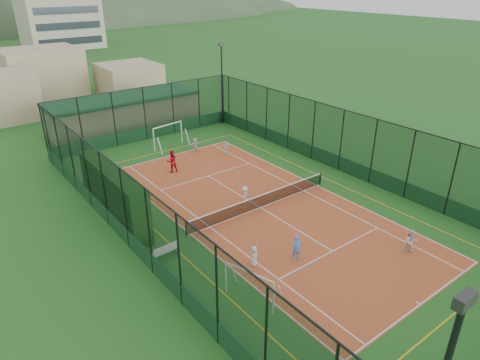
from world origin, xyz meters
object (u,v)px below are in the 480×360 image
at_px(child_near_mid, 297,248).
at_px(coach, 172,161).
at_px(child_far_right, 226,148).
at_px(futsal_goal_far, 168,136).
at_px(child_near_right, 411,242).
at_px(child_near_left, 254,256).
at_px(child_far_left, 245,195).
at_px(floodlight_ne, 222,85).
at_px(clubhouse, 124,111).
at_px(white_bench, 165,250).
at_px(child_far_back, 195,145).
at_px(futsal_goal_near, 249,288).

xyz_separation_m(child_near_mid, coach, (0.36, 14.47, 0.15)).
relative_size(child_near_mid, child_far_right, 1.23).
xyz_separation_m(futsal_goal_far, child_near_right, (2.65, -23.03, -0.30)).
xyz_separation_m(child_near_mid, child_near_right, (5.49, -3.43, -0.02)).
relative_size(futsal_goal_far, child_near_left, 2.72).
height_order(child_near_mid, child_far_right, child_near_mid).
height_order(child_far_left, coach, coach).
height_order(floodlight_ne, futsal_goal_far, floodlight_ne).
distance_m(clubhouse, white_bench, 24.43).
bearing_deg(clubhouse, child_near_mid, -94.51).
relative_size(white_bench, child_far_right, 1.31).
relative_size(floodlight_ne, child_far_right, 6.66).
bearing_deg(child_far_back, futsal_goal_far, -64.54).
height_order(clubhouse, futsal_goal_near, clubhouse).
relative_size(floodlight_ne, child_near_mid, 5.43).
distance_m(child_far_left, child_far_right, 8.99).
distance_m(futsal_goal_near, child_near_left, 2.95).
bearing_deg(futsal_goal_far, child_far_back, -71.53).
xyz_separation_m(clubhouse, white_bench, (-7.80, -23.13, -1.12)).
bearing_deg(floodlight_ne, child_far_left, -120.40).
bearing_deg(floodlight_ne, child_far_right, -123.36).
bearing_deg(child_near_right, futsal_goal_far, 131.24).
bearing_deg(floodlight_ne, clubhouse, 147.88).
relative_size(clubhouse, child_near_mid, 10.01).
bearing_deg(white_bench, child_far_back, 49.49).
bearing_deg(child_far_back, coach, 32.33).
xyz_separation_m(white_bench, child_near_mid, (5.62, -4.55, 0.31)).
relative_size(child_near_right, child_far_right, 1.19).
distance_m(child_near_mid, child_far_right, 15.98).
distance_m(clubhouse, futsal_goal_far, 8.13).
bearing_deg(child_near_right, white_bench, 178.99).
bearing_deg(white_bench, child_near_right, -38.27).
distance_m(child_near_left, child_near_right, 8.86).
bearing_deg(child_near_mid, child_near_right, -26.00).
bearing_deg(floodlight_ne, white_bench, -132.77).
height_order(futsal_goal_near, child_near_left, futsal_goal_near).
height_order(white_bench, child_far_right, child_far_right).
height_order(white_bench, child_far_left, child_far_left).
height_order(floodlight_ne, child_far_left, floodlight_ne).
bearing_deg(child_far_back, floodlight_ne, -144.14).
relative_size(child_near_mid, child_far_left, 1.23).
distance_m(futsal_goal_far, child_far_right, 5.65).
bearing_deg(futsal_goal_near, clubhouse, -31.17).
xyz_separation_m(futsal_goal_far, coach, (-2.48, -5.12, -0.12)).
bearing_deg(child_near_right, coach, 140.66).
height_order(futsal_goal_near, child_far_back, futsal_goal_near).
xyz_separation_m(child_near_right, child_far_back, (-1.33, 20.52, -0.10)).
xyz_separation_m(white_bench, futsal_goal_near, (1.39, -5.67, 0.43)).
xyz_separation_m(child_near_left, child_near_mid, (2.19, -0.98, 0.16)).
bearing_deg(child_far_left, clubhouse, -134.06).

